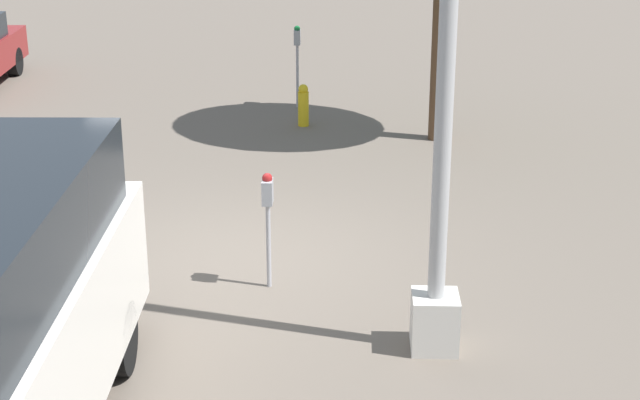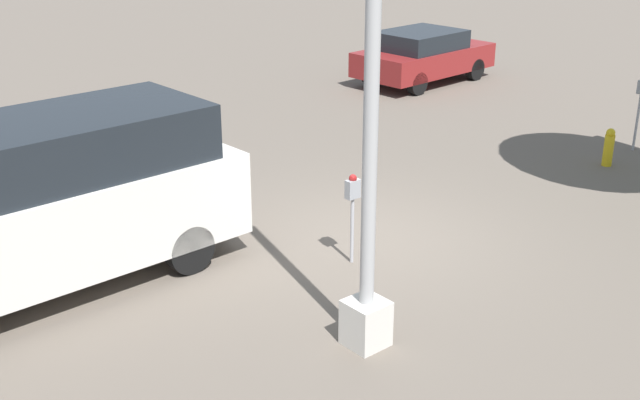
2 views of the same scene
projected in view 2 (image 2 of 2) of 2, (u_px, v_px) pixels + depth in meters
name	position (u px, v px, depth m)	size (l,w,h in m)	color
ground_plane	(364.00, 238.00, 11.92)	(80.00, 80.00, 0.00)	#60564C
parking_meter_near	(353.00, 198.00, 10.80)	(0.20, 0.11, 1.29)	#9E9EA3
lamp_post	(369.00, 206.00, 8.54)	(0.44, 0.44, 5.32)	beige
parked_van	(42.00, 200.00, 10.06)	(5.22, 2.09, 2.23)	beige
car_distant	(423.00, 55.00, 20.97)	(3.94, 2.00, 1.37)	maroon
fire_hydrant	(609.00, 147.00, 14.84)	(0.18, 0.18, 0.72)	gold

